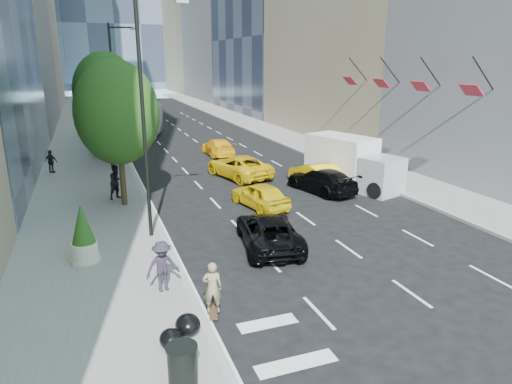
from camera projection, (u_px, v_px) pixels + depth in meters
name	position (u px, v px, depth m)	size (l,w,h in m)	color
ground	(327.00, 252.00, 18.57)	(160.00, 160.00, 0.00)	black
sidewalk_left	(85.00, 143.00, 42.56)	(6.00, 120.00, 0.15)	slate
sidewalk_right	(273.00, 132.00, 48.89)	(4.00, 120.00, 0.15)	slate
lamp_near	(147.00, 104.00, 18.44)	(2.13, 0.22, 10.00)	black
lamp_far	(116.00, 83.00, 34.65)	(2.13, 0.22, 10.00)	black
tree_near	(117.00, 113.00, 22.88)	(4.20, 4.20, 7.46)	black
tree_mid	(106.00, 93.00, 31.79)	(4.50, 4.50, 7.99)	black
tree_far	(100.00, 91.00, 43.69)	(3.90, 3.90, 6.92)	black
traffic_signal	(105.00, 90.00, 51.27)	(2.48, 0.53, 5.20)	black
facade_flags	(402.00, 82.00, 29.39)	(1.85, 13.30, 2.05)	black
skateboarder	(212.00, 291.00, 13.77)	(0.60, 0.40, 1.65)	#7B6C4D
black_sedan_lincoln	(269.00, 231.00, 18.98)	(2.23, 4.84, 1.35)	black
black_sedan_mercedes	(321.00, 180.00, 26.90)	(1.99, 4.89, 1.42)	black
taxi_a	(260.00, 195.00, 24.08)	(1.59, 3.94, 1.34)	gold
taxi_b	(317.00, 175.00, 27.86)	(1.58, 4.53, 1.49)	yellow
taxi_c	(239.00, 166.00, 30.23)	(2.46, 5.34, 1.48)	#DBB20B
taxi_d	(218.00, 147.00, 37.24)	(1.89, 4.65, 1.35)	#FFB70D
city_bus	(132.00, 124.00, 41.88)	(3.12, 13.34, 3.72)	silver
box_truck	(351.00, 162.00, 27.99)	(3.98, 6.64, 3.00)	silver
pedestrian_a	(117.00, 182.00, 24.96)	(0.93, 0.72, 1.91)	black
pedestrian_b	(51.00, 162.00, 30.76)	(0.91, 0.38, 1.56)	black
pedestrian_c	(162.00, 266.00, 14.95)	(1.13, 0.65, 1.75)	#251E2D
trash_can	(182.00, 367.00, 10.60)	(0.69, 0.69, 1.03)	black
planter_shrub	(83.00, 234.00, 17.10)	(0.96, 0.96, 2.29)	beige
garbage_bags	(181.00, 330.00, 12.45)	(1.21, 1.17, 0.60)	black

